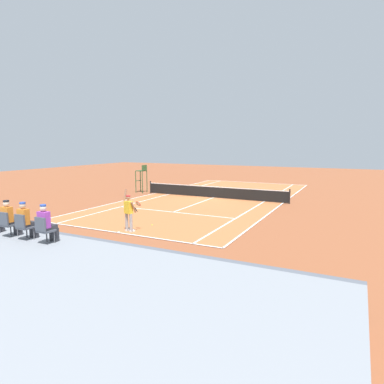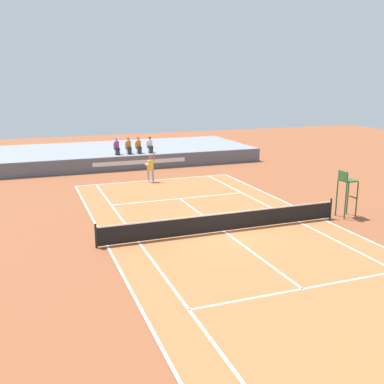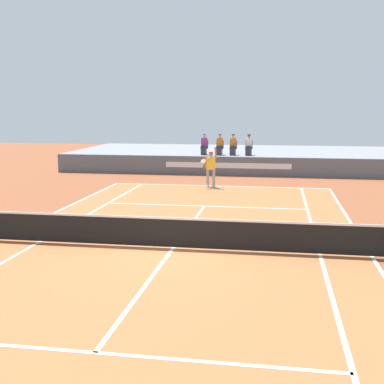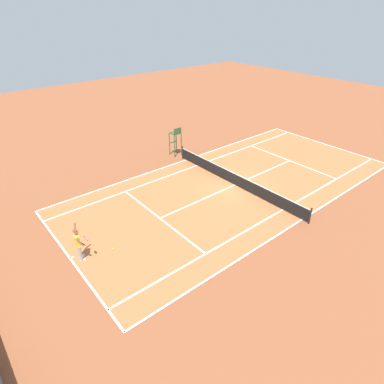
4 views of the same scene
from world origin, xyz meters
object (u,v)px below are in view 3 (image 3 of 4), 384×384
at_px(spectator_seated_0, 204,145).
at_px(spectator_seated_3, 249,145).
at_px(tennis_ball, 200,192).
at_px(spectator_seated_1, 220,145).
at_px(tennis_player, 211,168).
at_px(spectator_seated_2, 233,145).

distance_m(spectator_seated_0, spectator_seated_3, 2.73).
relative_size(spectator_seated_0, tennis_ball, 18.60).
relative_size(spectator_seated_1, spectator_seated_3, 1.00).
xyz_separation_m(spectator_seated_1, tennis_player, (0.20, -5.74, -0.74)).
xyz_separation_m(spectator_seated_1, tennis_ball, (-0.09, -7.30, -1.70)).
height_order(spectator_seated_1, spectator_seated_3, same).
height_order(spectator_seated_1, spectator_seated_2, same).
bearing_deg(spectator_seated_2, spectator_seated_1, 180.00).
xyz_separation_m(spectator_seated_3, tennis_ball, (-1.86, -7.30, -1.70)).
relative_size(spectator_seated_0, spectator_seated_2, 1.00).
xyz_separation_m(spectator_seated_0, spectator_seated_2, (1.77, 0.00, 0.00)).
bearing_deg(tennis_player, tennis_ball, -100.44).
xyz_separation_m(spectator_seated_2, tennis_player, (-0.62, -5.74, -0.74)).
height_order(spectator_seated_1, tennis_player, spectator_seated_1).
distance_m(spectator_seated_0, spectator_seated_2, 1.77).
bearing_deg(spectator_seated_3, spectator_seated_2, 180.00).
bearing_deg(spectator_seated_0, tennis_ball, -83.24).
distance_m(spectator_seated_0, spectator_seated_1, 0.96).
bearing_deg(spectator_seated_0, spectator_seated_2, 0.00).
xyz_separation_m(spectator_seated_2, tennis_ball, (-0.91, -7.30, -1.70)).
height_order(spectator_seated_2, spectator_seated_3, same).
distance_m(spectator_seated_3, tennis_player, 5.99).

